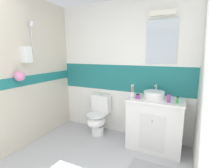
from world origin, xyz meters
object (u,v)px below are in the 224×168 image
Objects in this scene: sink_basin at (154,94)px; perfume_flask_small at (177,100)px; toothbrush_cup at (132,95)px; hair_gel_jar at (138,96)px; soap_dispenser at (169,98)px; toilet at (98,116)px.

sink_basin is 0.39m from perfume_flask_small.
perfume_flask_small is at bearing 1.37° from toothbrush_cup.
sink_basin is 0.27m from hair_gel_jar.
soap_dispenser is (0.56, 0.02, 0.00)m from toothbrush_cup.
sink_basin is 3.55× the size of perfume_flask_small.
soap_dispenser is (1.29, -0.14, 0.55)m from toilet.
toilet is 0.93m from toothbrush_cup.
hair_gel_jar is at bearing -9.60° from toilet.
soap_dispenser is 1.51× the size of perfume_flask_small.
sink_basin reaches higher than hair_gel_jar.
sink_basin is at bearing 30.90° from hair_gel_jar.
sink_basin is 0.35m from toothbrush_cup.
toilet is 7.32× the size of perfume_flask_small.
sink_basin reaches higher than perfume_flask_small.
toilet is at bearing 174.36° from perfume_flask_small.
hair_gel_jar is (0.09, 0.02, -0.02)m from toothbrush_cup.
soap_dispenser is at bearing -6.00° from toilet.
toilet is 1.41m from soap_dispenser.
hair_gel_jar is (-0.59, 0.00, -0.01)m from perfume_flask_small.
sink_basin is 0.28m from soap_dispenser.
hair_gel_jar is (-0.47, -0.00, -0.02)m from soap_dispenser.
perfume_flask_small is 0.59m from hair_gel_jar.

